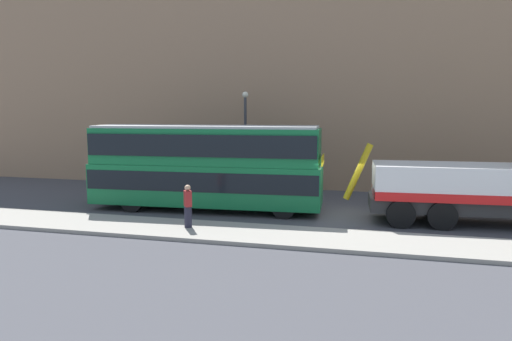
# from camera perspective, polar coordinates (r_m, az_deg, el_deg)

# --- Properties ---
(ground_plane) EXTENTS (120.00, 120.00, 0.00)m
(ground_plane) POSITION_cam_1_polar(r_m,az_deg,el_deg) (21.52, 10.80, -5.55)
(ground_plane) COLOR #424247
(near_kerb) EXTENTS (60.00, 2.80, 0.15)m
(near_kerb) POSITION_cam_1_polar(r_m,az_deg,el_deg) (17.44, 9.99, -8.37)
(near_kerb) COLOR gray
(near_kerb) RESTS_ON ground_plane
(building_facade) EXTENTS (60.00, 1.50, 16.00)m
(building_facade) POSITION_cam_1_polar(r_m,az_deg,el_deg) (28.52, 12.11, 13.90)
(building_facade) COLOR #9E7A5B
(building_facade) RESTS_ON ground_plane
(recovery_tow_truck) EXTENTS (10.21, 3.14, 3.67)m
(recovery_tow_truck) POSITION_cam_1_polar(r_m,az_deg,el_deg) (21.52, 27.14, -1.48)
(recovery_tow_truck) COLOR #2D2D2D
(recovery_tow_truck) RESTS_ON ground_plane
(double_decker_bus) EXTENTS (11.15, 3.16, 4.06)m
(double_decker_bus) POSITION_cam_1_polar(r_m,az_deg,el_deg) (22.23, -6.19, 0.79)
(double_decker_bus) COLOR #146B38
(double_decker_bus) RESTS_ON ground_plane
(pedestrian_onlooker) EXTENTS (0.44, 0.48, 1.71)m
(pedestrian_onlooker) POSITION_cam_1_polar(r_m,az_deg,el_deg) (18.67, -8.34, -4.40)
(pedestrian_onlooker) COLOR #232333
(pedestrian_onlooker) RESTS_ON near_kerb
(street_lamp) EXTENTS (0.36, 0.36, 5.83)m
(street_lamp) POSITION_cam_1_polar(r_m,az_deg,el_deg) (27.12, -1.31, 4.67)
(street_lamp) COLOR #38383D
(street_lamp) RESTS_ON ground_plane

